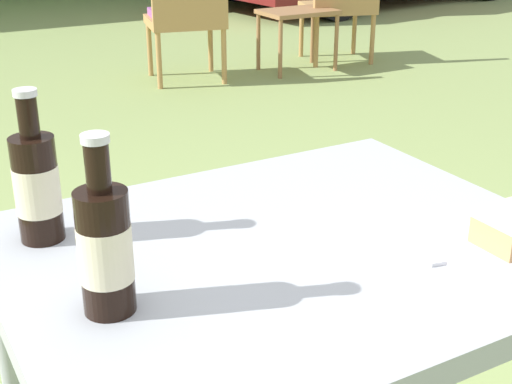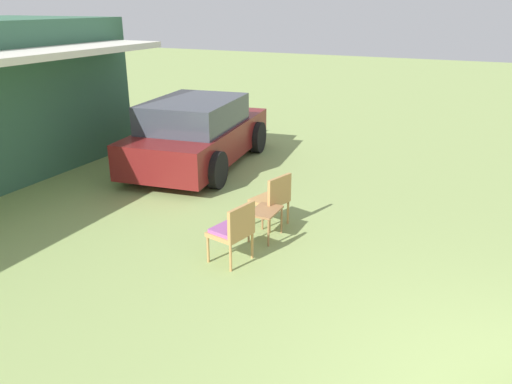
% 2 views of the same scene
% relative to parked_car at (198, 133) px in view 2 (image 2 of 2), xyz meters
% --- Properties ---
extents(parked_car, '(4.31, 2.44, 1.44)m').
position_rel_parked_car_xyz_m(parked_car, '(0.00, 0.00, 0.00)').
color(parked_car, maroon).
rests_on(parked_car, ground_plane).
extents(wicker_chair_cushioned, '(0.59, 0.55, 0.84)m').
position_rel_parked_car_xyz_m(wicker_chair_cushioned, '(-3.51, -2.69, -0.22)').
color(wicker_chair_cushioned, '#B2844C').
rests_on(wicker_chair_cushioned, ground_plane).
extents(wicker_chair_plain, '(0.62, 0.58, 0.84)m').
position_rel_parked_car_xyz_m(wicker_chair_plain, '(-2.22, -2.71, -0.21)').
color(wicker_chair_plain, '#B2844C').
rests_on(wicker_chair_plain, ground_plane).
extents(garden_side_table, '(0.53, 0.37, 0.45)m').
position_rel_parked_car_xyz_m(garden_side_table, '(-2.66, -2.77, -0.31)').
color(garden_side_table, '#996B42').
rests_on(garden_side_table, ground_plane).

